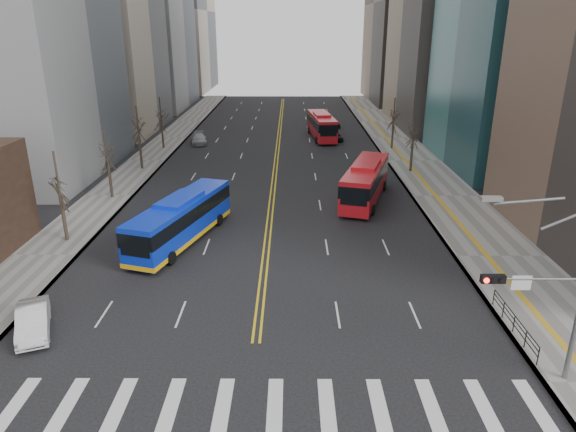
% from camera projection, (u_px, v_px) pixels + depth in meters
% --- Properties ---
extents(ground, '(220.00, 220.00, 0.00)m').
position_uv_depth(ground, '(249.00, 408.00, 23.15)').
color(ground, black).
extents(sidewalk_right, '(7.00, 130.00, 0.15)m').
position_uv_depth(sidewalk_right, '(413.00, 161.00, 65.23)').
color(sidewalk_right, slate).
rests_on(sidewalk_right, ground).
extents(sidewalk_left, '(5.00, 130.00, 0.15)m').
position_uv_depth(sidewalk_left, '(147.00, 161.00, 65.41)').
color(sidewalk_left, slate).
rests_on(sidewalk_left, ground).
extents(crosswalk, '(26.70, 4.00, 0.01)m').
position_uv_depth(crosswalk, '(249.00, 407.00, 23.15)').
color(crosswalk, silver).
rests_on(crosswalk, ground).
extents(centerline, '(0.55, 100.00, 0.01)m').
position_uv_depth(centerline, '(278.00, 144.00, 74.73)').
color(centerline, gold).
rests_on(centerline, ground).
extents(signal_mast, '(5.37, 0.37, 9.39)m').
position_uv_depth(signal_mast, '(552.00, 292.00, 23.27)').
color(signal_mast, gray).
rests_on(signal_mast, ground).
extents(pedestrian_railing, '(0.06, 6.06, 1.02)m').
position_uv_depth(pedestrian_railing, '(514.00, 321.00, 28.42)').
color(pedestrian_railing, black).
rests_on(pedestrian_railing, sidewalk_right).
extents(street_trees, '(35.20, 47.20, 7.60)m').
position_uv_depth(street_trees, '(205.00, 141.00, 53.90)').
color(street_trees, '#2C241B').
rests_on(street_trees, ground).
extents(blue_bus, '(6.40, 13.00, 3.70)m').
position_uv_depth(blue_bus, '(181.00, 218.00, 40.42)').
color(blue_bus, '#0D2ED0').
rests_on(blue_bus, ground).
extents(red_bus_near, '(6.32, 12.50, 3.85)m').
position_uv_depth(red_bus_near, '(365.00, 180.00, 49.92)').
color(red_bus_near, red).
rests_on(red_bus_near, ground).
extents(red_bus_far, '(4.08, 12.37, 3.83)m').
position_uv_depth(red_bus_far, '(322.00, 124.00, 78.27)').
color(red_bus_far, red).
rests_on(red_bus_far, ground).
extents(car_white, '(3.29, 4.88, 1.52)m').
position_uv_depth(car_white, '(33.00, 321.00, 28.58)').
color(car_white, silver).
rests_on(car_white, ground).
extents(car_dark_mid, '(2.59, 4.17, 1.33)m').
position_uv_depth(car_dark_mid, '(335.00, 136.00, 77.13)').
color(car_dark_mid, black).
rests_on(car_dark_mid, ground).
extents(car_silver, '(3.15, 5.49, 1.50)m').
position_uv_depth(car_silver, '(199.00, 139.00, 74.97)').
color(car_silver, gray).
rests_on(car_silver, ground).
extents(car_dark_far, '(3.14, 4.63, 1.18)m').
position_uv_depth(car_dark_far, '(332.00, 124.00, 87.39)').
color(car_dark_far, black).
rests_on(car_dark_far, ground).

